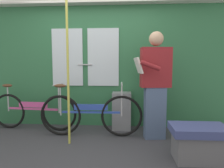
% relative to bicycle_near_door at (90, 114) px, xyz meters
% --- Properties ---
extents(ground_plane, '(6.00, 4.30, 0.04)m').
position_rel_bicycle_near_door_xyz_m(ground_plane, '(0.01, -0.73, -0.39)').
color(ground_plane, '#38383D').
extents(train_door_wall, '(5.00, 0.28, 2.37)m').
position_rel_bicycle_near_door_xyz_m(train_door_wall, '(0.00, 0.61, 0.86)').
color(train_door_wall, '#2D6B42').
rests_on(train_door_wall, ground_plane).
extents(bicycle_near_door, '(1.74, 0.44, 0.91)m').
position_rel_bicycle_near_door_xyz_m(bicycle_near_door, '(0.00, 0.00, 0.00)').
color(bicycle_near_door, black).
rests_on(bicycle_near_door, ground_plane).
extents(bicycle_leaning_behind, '(1.67, 0.44, 0.87)m').
position_rel_bicycle_near_door_xyz_m(bicycle_leaning_behind, '(-1.13, 0.26, -0.02)').
color(bicycle_leaning_behind, black).
rests_on(bicycle_leaning_behind, ground_plane).
extents(passenger_reading_newspaper, '(0.60, 0.53, 1.73)m').
position_rel_bicycle_near_door_xyz_m(passenger_reading_newspaper, '(1.06, -0.03, 0.54)').
color(passenger_reading_newspaper, slate).
rests_on(passenger_reading_newspaper, ground_plane).
extents(trash_bin_by_wall, '(0.34, 0.28, 0.70)m').
position_rel_bicycle_near_door_xyz_m(trash_bin_by_wall, '(0.52, 0.40, -0.03)').
color(trash_bin_by_wall, gray).
rests_on(trash_bin_by_wall, ground_plane).
extents(handrail_pole, '(0.04, 0.04, 2.33)m').
position_rel_bicycle_near_door_xyz_m(handrail_pole, '(-0.27, -0.35, 0.79)').
color(handrail_pole, '#C6C14C').
rests_on(handrail_pole, ground_plane).
extents(bench_seat_corner, '(0.70, 0.44, 0.45)m').
position_rel_bicycle_near_door_xyz_m(bench_seat_corner, '(1.51, -0.78, -0.13)').
color(bench_seat_corner, '#3D477F').
rests_on(bench_seat_corner, ground_plane).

